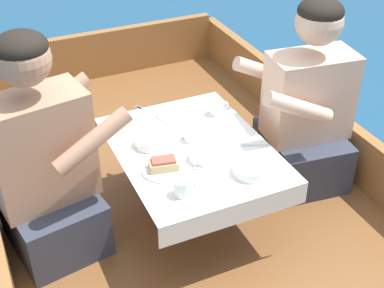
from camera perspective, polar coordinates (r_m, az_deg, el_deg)
name	(u,v)px	position (r m, az deg, el deg)	size (l,w,h in m)	color
ground_plane	(190,250)	(2.79, -0.23, -11.21)	(60.00, 60.00, 0.00)	navy
boat_deck	(190,230)	(2.69, -0.24, -9.16)	(1.82, 3.19, 0.27)	brown
gunwale_starboard	(342,143)	(2.91, 15.71, 0.10)	(0.06, 3.19, 0.28)	#936033
bow_coaming	(96,55)	(3.78, -10.17, 9.36)	(1.70, 0.06, 0.32)	#936033
cockpit_table	(192,155)	(2.37, 0.00, -1.14)	(0.65, 0.84, 0.38)	#B2B2B7
person_port	(45,168)	(2.26, -15.42, -2.46)	(0.57, 0.52, 0.99)	#333847
person_starboard	(306,112)	(2.65, 12.05, 3.41)	(0.56, 0.49, 0.95)	#333847
plate_sandwich	(164,169)	(2.22, -3.03, -2.70)	(0.19, 0.19, 0.01)	silver
plate_bread	(177,113)	(2.59, -1.64, 3.29)	(0.20, 0.20, 0.01)	silver
sandwich	(164,164)	(2.20, -3.05, -2.13)	(0.13, 0.09, 0.05)	tan
bowl_port_near	(150,141)	(2.36, -4.53, 0.35)	(0.14, 0.14, 0.04)	silver
bowl_starboard_near	(250,169)	(2.20, 6.19, -2.69)	(0.14, 0.14, 0.04)	silver
bowl_center_far	(203,155)	(2.26, 1.18, -1.22)	(0.12, 0.12, 0.04)	silver
coffee_cup_port	(192,135)	(2.39, -0.03, 0.99)	(0.09, 0.06, 0.05)	silver
coffee_cup_starboard	(182,187)	(2.07, -1.04, -4.62)	(0.10, 0.07, 0.07)	silver
coffee_cup_center	(217,107)	(2.58, 2.70, 3.94)	(0.10, 0.07, 0.07)	silver
utensil_spoon_center	(199,174)	(2.19, 0.74, -3.20)	(0.06, 0.17, 0.01)	silver
utensil_fork_starboard	(204,127)	(2.49, 1.29, 1.77)	(0.17, 0.02, 0.00)	silver
utensil_knife_starboard	(249,145)	(2.37, 6.13, -0.15)	(0.16, 0.08, 0.00)	silver
utensil_fork_port	(146,111)	(2.62, -4.91, 3.51)	(0.09, 0.16, 0.00)	silver
utensil_knife_port	(189,129)	(2.47, -0.29, 1.58)	(0.13, 0.12, 0.00)	silver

